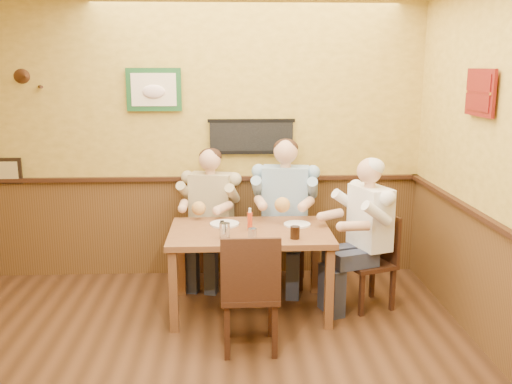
% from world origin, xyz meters
% --- Properties ---
extents(room, '(5.02, 5.03, 2.81)m').
position_xyz_m(room, '(0.14, 0.17, 1.69)').
color(room, '#321D0F').
rests_on(room, ground).
extents(dining_table, '(1.40, 0.90, 0.75)m').
position_xyz_m(dining_table, '(0.71, 1.50, 0.66)').
color(dining_table, brown).
rests_on(dining_table, ground).
extents(chair_back_left, '(0.48, 0.48, 0.86)m').
position_xyz_m(chair_back_left, '(0.35, 2.28, 0.43)').
color(chair_back_left, '#391F12').
rests_on(chair_back_left, ground).
extents(chair_back_right, '(0.49, 0.49, 0.92)m').
position_xyz_m(chair_back_right, '(1.08, 2.15, 0.46)').
color(chair_back_right, '#391F12').
rests_on(chair_back_right, ground).
extents(chair_right_end, '(0.51, 0.51, 0.86)m').
position_xyz_m(chair_right_end, '(1.78, 1.54, 0.43)').
color(chair_right_end, '#391F12').
rests_on(chair_right_end, ground).
extents(chair_near_side, '(0.44, 0.44, 0.95)m').
position_xyz_m(chair_near_side, '(0.68, 0.81, 0.47)').
color(chair_near_side, '#391F12').
rests_on(chair_near_side, ground).
extents(diner_tan_shirt, '(0.69, 0.69, 1.22)m').
position_xyz_m(diner_tan_shirt, '(0.35, 2.28, 0.61)').
color(diner_tan_shirt, '#C8B78A').
rests_on(diner_tan_shirt, ground).
extents(diner_blue_polo, '(0.70, 0.70, 1.32)m').
position_xyz_m(diner_blue_polo, '(1.08, 2.15, 0.66)').
color(diner_blue_polo, '#84A7C6').
rests_on(diner_blue_polo, ground).
extents(diner_white_elder, '(0.73, 0.73, 1.23)m').
position_xyz_m(diner_white_elder, '(1.78, 1.54, 0.62)').
color(diner_white_elder, white).
rests_on(diner_white_elder, ground).
extents(water_glass_left, '(0.11, 0.11, 0.13)m').
position_xyz_m(water_glass_left, '(0.49, 1.26, 0.82)').
color(water_glass_left, white).
rests_on(water_glass_left, dining_table).
extents(water_glass_mid, '(0.09, 0.09, 0.11)m').
position_xyz_m(water_glass_mid, '(0.72, 1.18, 0.80)').
color(water_glass_mid, silver).
rests_on(water_glass_mid, dining_table).
extents(cola_tumbler, '(0.09, 0.09, 0.10)m').
position_xyz_m(cola_tumbler, '(1.07, 1.23, 0.80)').
color(cola_tumbler, black).
rests_on(cola_tumbler, dining_table).
extents(hot_sauce_bottle, '(0.05, 0.05, 0.18)m').
position_xyz_m(hot_sauce_bottle, '(0.71, 1.50, 0.84)').
color(hot_sauce_bottle, red).
rests_on(hot_sauce_bottle, dining_table).
extents(salt_shaker, '(0.04, 0.04, 0.09)m').
position_xyz_m(salt_shaker, '(0.50, 1.43, 0.79)').
color(salt_shaker, white).
rests_on(salt_shaker, dining_table).
extents(pepper_shaker, '(0.04, 0.04, 0.09)m').
position_xyz_m(pepper_shaker, '(0.47, 1.50, 0.79)').
color(pepper_shaker, black).
rests_on(pepper_shaker, dining_table).
extents(plate_far_left, '(0.32, 0.32, 0.02)m').
position_xyz_m(plate_far_left, '(0.49, 1.68, 0.76)').
color(plate_far_left, silver).
rests_on(plate_far_left, dining_table).
extents(plate_far_right, '(0.31, 0.31, 0.02)m').
position_xyz_m(plate_far_right, '(1.14, 1.63, 0.76)').
color(plate_far_right, white).
rests_on(plate_far_right, dining_table).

